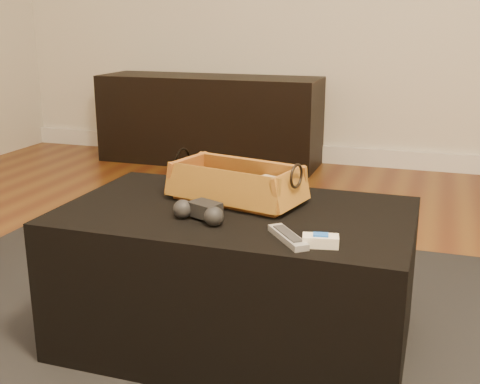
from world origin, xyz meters
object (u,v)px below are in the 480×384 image
(game_controller, at_px, (201,211))
(tv_remote, at_px, (228,193))
(wicker_basket, at_px, (236,186))
(silver_remote, at_px, (288,237))
(ottoman, at_px, (236,277))
(media_cabinet, at_px, (210,120))
(cream_gadget, at_px, (321,241))

(game_controller, bearing_deg, tv_remote, 87.34)
(wicker_basket, relative_size, silver_remote, 2.82)
(ottoman, distance_m, silver_remote, 0.36)
(tv_remote, height_order, game_controller, game_controller)
(media_cabinet, xyz_separation_m, cream_gadget, (1.25, -2.46, 0.15))
(media_cabinet, height_order, tv_remote, media_cabinet)
(wicker_basket, relative_size, game_controller, 2.56)
(media_cabinet, height_order, cream_gadget, media_cabinet)
(wicker_basket, xyz_separation_m, cream_gadget, (0.31, -0.29, -0.03))
(tv_remote, xyz_separation_m, wicker_basket, (0.02, 0.01, 0.02))
(tv_remote, relative_size, cream_gadget, 2.26)
(game_controller, bearing_deg, silver_remote, -15.30)
(game_controller, xyz_separation_m, silver_remote, (0.26, -0.07, -0.02))
(game_controller, bearing_deg, media_cabinet, 110.81)
(tv_remote, height_order, wicker_basket, wicker_basket)
(game_controller, height_order, silver_remote, game_controller)
(wicker_basket, bearing_deg, media_cabinet, 113.30)
(silver_remote, bearing_deg, media_cabinet, 115.43)
(silver_remote, relative_size, cream_gadget, 1.65)
(ottoman, distance_m, wicker_basket, 0.27)
(tv_remote, bearing_deg, game_controller, -85.31)
(tv_remote, distance_m, silver_remote, 0.37)
(cream_gadget, bearing_deg, game_controller, 165.97)
(tv_remote, height_order, cream_gadget, tv_remote)
(ottoman, bearing_deg, cream_gadget, -35.96)
(media_cabinet, relative_size, ottoman, 1.50)
(tv_remote, bearing_deg, silver_remote, -39.29)
(media_cabinet, height_order, game_controller, media_cabinet)
(media_cabinet, distance_m, game_controller, 2.55)
(wicker_basket, xyz_separation_m, silver_remote, (0.23, -0.28, -0.04))
(ottoman, distance_m, game_controller, 0.27)
(media_cabinet, relative_size, cream_gadget, 16.06)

